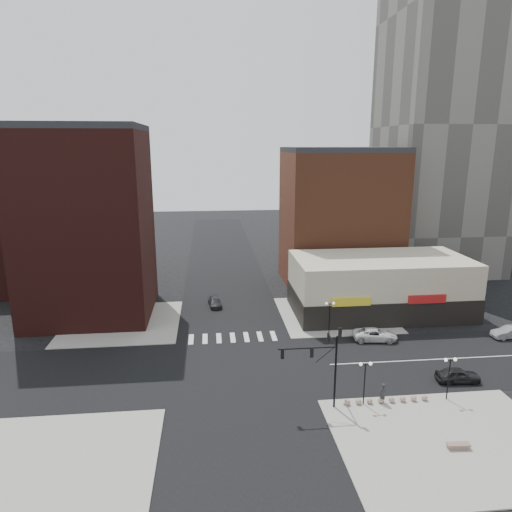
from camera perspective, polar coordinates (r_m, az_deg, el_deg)
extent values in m
plane|color=black|center=(49.91, -2.30, -13.97)|extent=(240.00, 240.00, 0.00)
cube|color=black|center=(49.91, -2.30, -13.96)|extent=(200.00, 14.00, 0.02)
cube|color=black|center=(49.91, -2.30, -13.95)|extent=(14.00, 200.00, 0.02)
cube|color=gray|center=(64.12, -16.34, -7.99)|extent=(15.00, 15.00, 0.12)
cube|color=gray|center=(65.30, 9.76, -7.21)|extent=(15.00, 15.00, 0.12)
cube|color=gray|center=(42.30, 22.92, -20.64)|extent=(18.00, 14.00, 0.12)
cube|color=gray|center=(39.42, -24.30, -23.60)|extent=(15.00, 15.00, 0.12)
cube|color=#391412|center=(65.59, -20.33, 3.50)|extent=(16.00, 15.00, 25.00)
cube|color=#391412|center=(85.20, -25.95, 0.70)|extent=(20.00, 18.00, 12.00)
cube|color=brown|center=(77.68, 10.35, 4.50)|extent=(18.00, 15.00, 22.00)
cube|color=#47443F|center=(95.03, 23.40, 25.99)|extent=(20.00, 20.00, 90.00)
cube|color=#47443F|center=(119.41, 27.75, 20.86)|extent=(18.00, 18.00, 82.00)
cube|color=#BFB098|center=(66.49, 15.20, -3.53)|extent=(24.00, 12.00, 8.00)
cube|color=black|center=(67.19, 15.08, -5.40)|extent=(24.20, 12.20, 3.40)
cylinder|color=black|center=(42.37, 9.90, -14.19)|extent=(0.18, 0.18, 7.00)
cylinder|color=black|center=(40.66, 6.45, -11.38)|extent=(5.20, 0.11, 0.11)
cylinder|color=black|center=(41.31, 8.64, -12.11)|extent=(1.72, 0.06, 1.46)
cylinder|color=black|center=(42.58, 9.49, -10.29)|extent=(0.11, 3.00, 0.11)
cube|color=black|center=(40.45, 3.32, -12.08)|extent=(0.28, 0.18, 0.95)
sphere|color=red|center=(40.32, 3.32, -11.70)|extent=(0.16, 0.16, 0.16)
cube|color=black|center=(40.91, 6.99, -11.85)|extent=(0.28, 0.18, 0.95)
sphere|color=red|center=(40.79, 7.00, -11.47)|extent=(0.16, 0.16, 0.16)
cube|color=black|center=(43.88, 9.02, -10.09)|extent=(0.18, 0.28, 0.95)
sphere|color=red|center=(43.76, 9.03, -9.73)|extent=(0.16, 0.16, 0.16)
cube|color=black|center=(40.81, 10.46, -9.44)|extent=(0.28, 0.18, 0.95)
sphere|color=red|center=(40.69, 10.48, -9.05)|extent=(0.16, 0.16, 0.16)
cylinder|color=black|center=(43.98, 13.39, -15.31)|extent=(0.11, 0.11, 4.00)
cylinder|color=black|center=(43.10, 13.54, -13.10)|extent=(0.90, 0.06, 0.06)
sphere|color=white|center=(42.92, 12.96, -13.04)|extent=(0.32, 0.32, 0.32)
sphere|color=white|center=(43.20, 14.12, -12.92)|extent=(0.32, 0.32, 0.32)
cylinder|color=black|center=(47.08, 22.91, -14.03)|extent=(0.11, 0.11, 4.00)
cylinder|color=black|center=(46.26, 23.14, -11.94)|extent=(0.90, 0.06, 0.06)
sphere|color=white|center=(46.01, 22.65, -11.90)|extent=(0.32, 0.32, 0.32)
sphere|color=white|center=(46.43, 23.65, -11.76)|extent=(0.32, 0.32, 0.32)
cylinder|color=black|center=(58.09, 9.17, -7.72)|extent=(0.11, 0.11, 4.00)
cylinder|color=black|center=(57.42, 9.24, -5.95)|extent=(0.90, 0.06, 0.06)
sphere|color=white|center=(57.28, 8.81, -5.88)|extent=(0.32, 0.32, 0.32)
sphere|color=white|center=(57.51, 9.68, -5.83)|extent=(0.32, 0.32, 0.32)
sphere|color=gray|center=(44.41, 11.35, -17.47)|extent=(0.53, 0.53, 0.53)
sphere|color=gray|center=(44.71, 12.69, -17.32)|extent=(0.53, 0.53, 0.53)
sphere|color=gray|center=(45.03, 14.02, -17.16)|extent=(0.53, 0.53, 0.53)
sphere|color=gray|center=(45.37, 15.32, -16.99)|extent=(0.53, 0.53, 0.53)
sphere|color=gray|center=(45.73, 16.61, -16.81)|extent=(0.53, 0.53, 0.53)
sphere|color=gray|center=(46.12, 17.87, -16.64)|extent=(0.53, 0.53, 0.53)
sphere|color=gray|center=(46.52, 19.10, -16.45)|extent=(0.53, 0.53, 0.53)
sphere|color=gray|center=(46.95, 20.31, -16.27)|extent=(0.53, 0.53, 0.53)
imported|color=silver|center=(58.09, 14.65, -9.48)|extent=(5.57, 3.14, 1.47)
imported|color=black|center=(51.40, 23.93, -13.44)|extent=(4.44, 2.05, 1.47)
imported|color=gray|center=(64.89, 29.12, -8.34)|extent=(4.47, 1.75, 1.45)
imported|color=black|center=(67.75, -5.15, -5.78)|extent=(2.19, 4.41, 1.23)
imported|color=#29262C|center=(45.05, 15.51, -16.20)|extent=(0.85, 0.78, 1.95)
cube|color=#826559|center=(41.70, 23.95, -20.95)|extent=(1.64, 0.55, 0.30)
cube|color=#826559|center=(41.58, 23.98, -20.71)|extent=(1.85, 0.66, 0.12)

